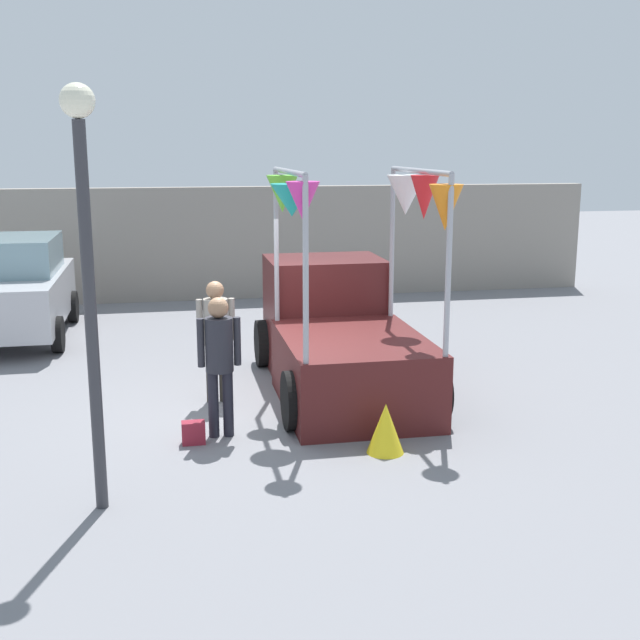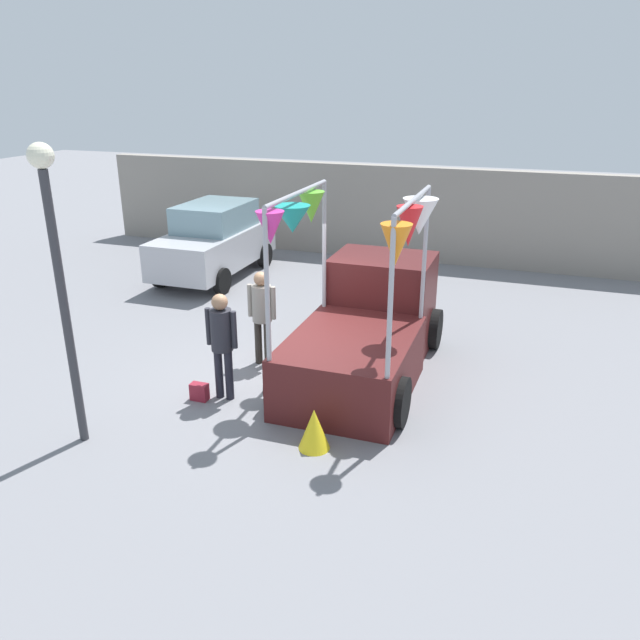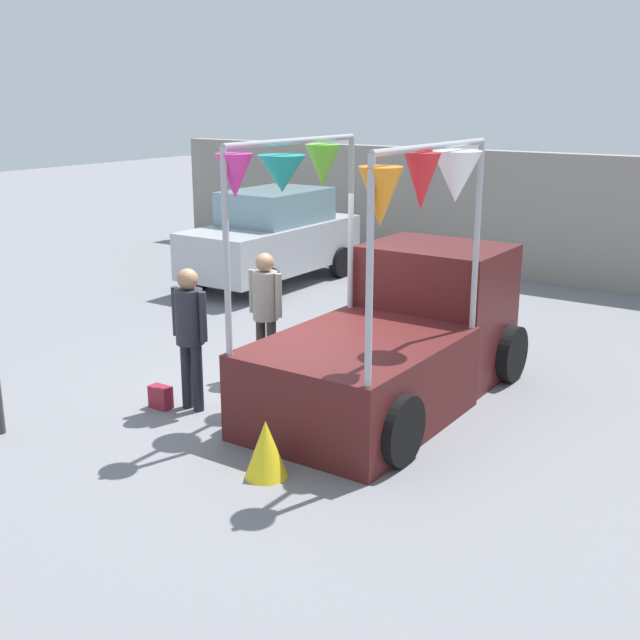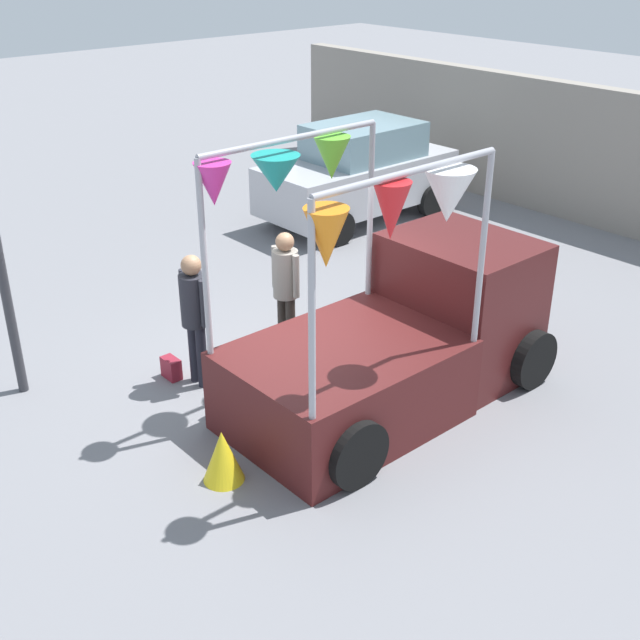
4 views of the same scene
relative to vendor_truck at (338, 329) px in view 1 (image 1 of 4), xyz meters
The scene contains 9 objects.
ground_plane 1.76m from the vendor_truck, 143.68° to the right, with size 60.00×60.00×0.00m, color slate.
vendor_truck is the anchor object (origin of this frame).
parked_car 6.67m from the vendor_truck, 141.29° to the left, with size 1.88×4.00×1.88m.
person_customer 2.60m from the vendor_truck, 136.06° to the right, with size 0.53×0.34×1.75m.
person_vendor 1.87m from the vendor_truck, 167.49° to the right, with size 0.53×0.34×1.72m.
handbag 3.07m from the vendor_truck, 137.96° to the right, with size 0.28×0.16×0.28m, color maroon.
street_lamp 5.10m from the vendor_truck, 131.68° to the right, with size 0.32×0.32×4.09m.
brick_boundary_wall 7.54m from the vendor_truck, 99.41° to the left, with size 18.00×0.36×2.60m, color gray.
folded_kite_bundle_sunflower 2.78m from the vendor_truck, 90.36° to the right, with size 0.44×0.44×0.60m, color yellow.
Camera 1 is at (-1.24, -10.37, 3.54)m, focal length 45.00 mm.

